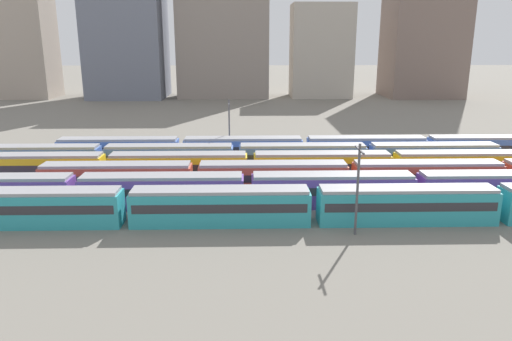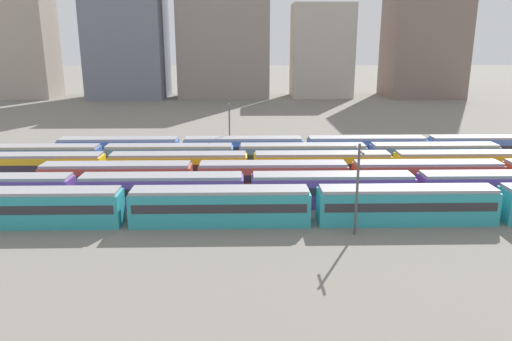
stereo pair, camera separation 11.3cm
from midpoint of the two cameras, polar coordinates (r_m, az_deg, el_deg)
The scene contains 14 objects.
ground_plane at distance 63.91m, azimuth -16.58°, elevation -1.86°, with size 600.00×600.00×0.00m, color slate.
train_track_0 at distance 49.17m, azimuth 6.90°, elevation -4.10°, with size 74.70×3.06×3.75m.
train_track_1 at distance 56.93m, azimuth 18.46°, elevation -2.09°, with size 112.50×3.06×3.75m.
train_track_2 at distance 62.68m, azimuth 19.59°, elevation -0.63°, with size 93.60×3.06×3.75m.
train_track_3 at distance 63.61m, azimuth -0.60°, elevation 0.49°, with size 74.70×3.06×3.75m.
train_track_4 at distance 68.66m, azimuth -2.30°, elevation 1.59°, with size 74.70×3.06×3.75m.
train_track_5 at distance 78.86m, azimuth 19.61°, elevation 2.50°, with size 112.50×3.06×3.75m.
catenary_pole_0 at distance 45.97m, azimuth 11.99°, elevation -1.66°, with size 0.24×3.20×8.92m.
catenary_pole_1 at distance 75.95m, azimuth -3.12°, elevation 5.36°, with size 0.24×3.20×9.13m.
distant_building_0 at distance 173.05m, azimuth -25.86°, elevation 16.40°, with size 15.99×14.26×51.94m, color #A89989.
distant_building_1 at distance 162.94m, azimuth -15.10°, elevation 16.98°, with size 23.44×21.42×48.94m, color slate.
distant_building_2 at distance 158.71m, azimuth -3.85°, elevation 16.49°, with size 28.63×14.59×43.31m, color gray.
distant_building_3 at distance 160.46m, azimuth 7.78°, elevation 13.83°, with size 19.09×14.35×29.06m, color #B2A899.
distant_building_4 at distance 168.72m, azimuth 19.47°, elevation 16.36°, with size 23.17×19.99×47.67m, color #7A665B.
Camera 2 is at (16.99, -45.91, 18.09)m, focal length 33.79 mm.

